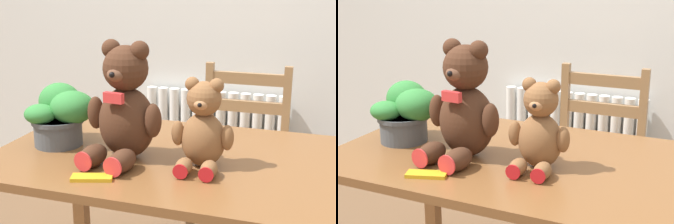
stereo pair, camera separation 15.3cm
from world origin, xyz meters
TOP-DOWN VIEW (x-y plane):
  - radiator at (-0.10, 1.51)m, footprint 0.86×0.10m
  - dining_table at (0.00, 0.40)m, footprint 1.28×0.80m
  - wooden_chair_behind at (0.12, 1.15)m, footprint 0.44×0.39m
  - teddy_bear_left at (-0.15, 0.32)m, footprint 0.29×0.30m
  - teddy_bear_right at (0.12, 0.33)m, footprint 0.21×0.21m
  - potted_plant at (-0.44, 0.38)m, footprint 0.25×0.24m
  - chocolate_bar at (-0.18, 0.11)m, footprint 0.14×0.09m

SIDE VIEW (x-z plane):
  - radiator at x=-0.10m, z-range -0.03..0.69m
  - wooden_chair_behind at x=0.12m, z-range -0.01..0.92m
  - dining_table at x=0.00m, z-range 0.26..1.00m
  - chocolate_bar at x=-0.18m, z-range 0.74..0.75m
  - potted_plant at x=-0.44m, z-range 0.75..0.97m
  - teddy_bear_right at x=0.12m, z-range 0.72..1.02m
  - teddy_bear_left at x=-0.15m, z-range 0.71..1.12m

